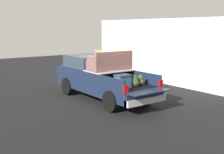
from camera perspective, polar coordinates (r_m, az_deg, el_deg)
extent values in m
plane|color=black|center=(12.82, -1.61, -4.47)|extent=(40.00, 40.00, 0.00)
cube|color=#162138|center=(12.68, -1.62, -1.75)|extent=(5.50, 1.92, 0.46)
cube|color=black|center=(11.68, 1.76, -1.52)|extent=(2.80, 1.80, 0.04)
cube|color=#162138|center=(11.09, -2.00, -0.93)|extent=(2.80, 0.06, 0.50)
cube|color=#162138|center=(12.23, 5.18, 0.06)|extent=(2.80, 0.06, 0.50)
cube|color=#162138|center=(12.72, -2.07, 0.48)|extent=(0.06, 1.80, 0.50)
cube|color=#162138|center=(10.45, 7.48, -2.98)|extent=(0.55, 1.80, 0.04)
cube|color=#B2B2B7|center=(12.20, -0.49, 1.36)|extent=(1.25, 1.92, 0.04)
cube|color=#162138|center=(13.70, -4.88, 1.13)|extent=(2.30, 1.92, 0.50)
cube|color=#2D3842|center=(13.54, -4.69, 3.27)|extent=(1.94, 1.76, 0.55)
cube|color=#162138|center=(14.86, -7.62, 1.54)|extent=(0.40, 1.82, 0.38)
cube|color=#B2B2B7|center=(10.65, 6.85, -4.70)|extent=(0.24, 1.92, 0.24)
cube|color=red|center=(10.03, 2.86, -2.52)|extent=(0.06, 0.20, 0.28)
cube|color=red|center=(11.21, 9.83, -1.32)|extent=(0.06, 0.20, 0.28)
cylinder|color=black|center=(13.73, -8.84, -1.83)|extent=(0.83, 0.30, 0.83)
cylinder|color=black|center=(14.62, -2.74, -1.01)|extent=(0.83, 0.30, 0.83)
cylinder|color=black|center=(10.84, -0.10, -4.90)|extent=(0.83, 0.30, 0.83)
cylinder|color=black|center=(11.94, 6.71, -3.57)|extent=(0.83, 0.30, 0.83)
cube|color=#335170|center=(10.88, 2.18, -1.00)|extent=(0.40, 0.55, 0.47)
cube|color=#23394E|center=(10.84, 2.19, 0.36)|extent=(0.44, 0.59, 0.05)
ellipsoid|color=#384728|center=(11.13, 4.68, -0.80)|extent=(0.20, 0.35, 0.47)
ellipsoid|color=#384728|center=(11.06, 5.05, -1.24)|extent=(0.09, 0.24, 0.21)
ellipsoid|color=#384728|center=(11.41, 5.83, -0.61)|extent=(0.20, 0.34, 0.44)
ellipsoid|color=#384728|center=(11.35, 6.20, -1.02)|extent=(0.09, 0.24, 0.20)
cube|color=brown|center=(12.17, -0.49, 2.43)|extent=(0.80, 1.91, 0.42)
cube|color=brown|center=(11.87, 0.42, 4.23)|extent=(0.16, 1.91, 0.40)
cube|color=brown|center=(11.69, -4.02, 3.68)|extent=(0.56, 0.20, 0.22)
cube|color=brown|center=(12.69, 2.49, 4.19)|extent=(0.56, 0.20, 0.22)
cube|color=yellow|center=(11.86, -2.18, 5.24)|extent=(0.90, 0.03, 0.02)
cube|color=yellow|center=(12.36, 1.11, 5.44)|extent=(0.90, 0.03, 0.02)
cube|color=white|center=(17.12, 8.52, 5.34)|extent=(10.48, 0.36, 3.69)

